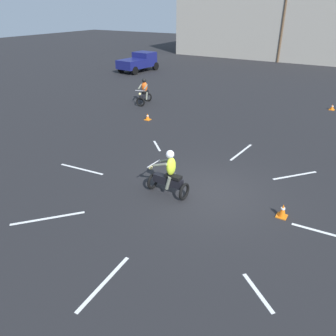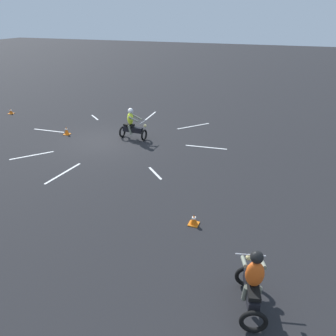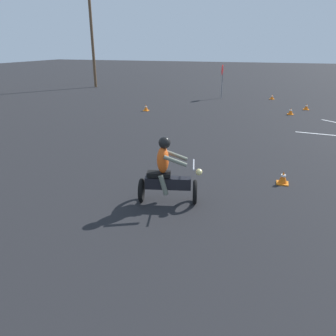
{
  "view_description": "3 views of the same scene",
  "coord_description": "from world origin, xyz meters",
  "px_view_note": "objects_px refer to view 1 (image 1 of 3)",
  "views": [
    {
      "loc": [
        3.71,
        -9.23,
        5.9
      ],
      "look_at": [
        -1.3,
        -0.83,
        1.0
      ],
      "focal_mm": 35.0,
      "sensor_mm": 36.0,
      "label": 1
    },
    {
      "loc": [
        -8.64,
        13.92,
        6.1
      ],
      "look_at": [
        -4.92,
        3.7,
        0.9
      ],
      "focal_mm": 35.0,
      "sensor_mm": 36.0,
      "label": 2
    },
    {
      "loc": [
        -15.4,
        6.02,
        3.63
      ],
      "look_at": [
        -8.54,
        8.23,
        0.9
      ],
      "focal_mm": 35.0,
      "sensor_mm": 36.0,
      "label": 3
    }
  ],
  "objects_px": {
    "motorcycle_rider_foreground": "(169,176)",
    "traffic_cone_mid_center": "(283,211)",
    "traffic_cone_near_left": "(148,117)",
    "traffic_cone_mid_left": "(332,107)",
    "pickup_truck": "(139,62)",
    "utility_pole_far": "(283,21)",
    "motorcycle_rider_background": "(144,93)"
  },
  "relations": [
    {
      "from": "traffic_cone_near_left",
      "to": "traffic_cone_mid_left",
      "type": "bearing_deg",
      "value": 40.67
    },
    {
      "from": "traffic_cone_near_left",
      "to": "traffic_cone_mid_left",
      "type": "height_order",
      "value": "traffic_cone_near_left"
    },
    {
      "from": "traffic_cone_near_left",
      "to": "pickup_truck",
      "type": "bearing_deg",
      "value": 127.24
    },
    {
      "from": "motorcycle_rider_background",
      "to": "traffic_cone_mid_left",
      "type": "height_order",
      "value": "motorcycle_rider_background"
    },
    {
      "from": "motorcycle_rider_foreground",
      "to": "traffic_cone_near_left",
      "type": "bearing_deg",
      "value": 42.14
    },
    {
      "from": "traffic_cone_mid_left",
      "to": "pickup_truck",
      "type": "bearing_deg",
      "value": 165.84
    },
    {
      "from": "pickup_truck",
      "to": "traffic_cone_mid_center",
      "type": "xyz_separation_m",
      "value": [
        18.06,
        -17.81,
        -0.71
      ]
    },
    {
      "from": "traffic_cone_near_left",
      "to": "utility_pole_far",
      "type": "relative_size",
      "value": 0.04
    },
    {
      "from": "traffic_cone_mid_center",
      "to": "traffic_cone_near_left",
      "type": "bearing_deg",
      "value": 147.1
    },
    {
      "from": "motorcycle_rider_foreground",
      "to": "traffic_cone_mid_center",
      "type": "distance_m",
      "value": 3.79
    },
    {
      "from": "pickup_truck",
      "to": "traffic_cone_near_left",
      "type": "xyz_separation_m",
      "value": [
        9.16,
        -12.05,
        -0.75
      ]
    },
    {
      "from": "motorcycle_rider_background",
      "to": "pickup_truck",
      "type": "xyz_separation_m",
      "value": [
        -7.08,
        9.34,
        0.2
      ]
    },
    {
      "from": "traffic_cone_mid_left",
      "to": "utility_pole_far",
      "type": "bearing_deg",
      "value": 114.11
    },
    {
      "from": "motorcycle_rider_background",
      "to": "utility_pole_far",
      "type": "relative_size",
      "value": 0.19
    },
    {
      "from": "traffic_cone_mid_center",
      "to": "traffic_cone_mid_left",
      "type": "height_order",
      "value": "traffic_cone_mid_center"
    },
    {
      "from": "traffic_cone_mid_left",
      "to": "utility_pole_far",
      "type": "distance_m",
      "value": 19.3
    },
    {
      "from": "pickup_truck",
      "to": "traffic_cone_mid_left",
      "type": "bearing_deg",
      "value": -8.09
    },
    {
      "from": "motorcycle_rider_background",
      "to": "traffic_cone_mid_center",
      "type": "xyz_separation_m",
      "value": [
        10.98,
        -8.47,
        -0.51
      ]
    },
    {
      "from": "motorcycle_rider_foreground",
      "to": "pickup_truck",
      "type": "bearing_deg",
      "value": 40.92
    },
    {
      "from": "pickup_truck",
      "to": "traffic_cone_near_left",
      "type": "relative_size",
      "value": 12.02
    },
    {
      "from": "motorcycle_rider_foreground",
      "to": "utility_pole_far",
      "type": "bearing_deg",
      "value": 10.58
    },
    {
      "from": "motorcycle_rider_foreground",
      "to": "traffic_cone_mid_left",
      "type": "xyz_separation_m",
      "value": [
        3.57,
        13.92,
        -0.56
      ]
    },
    {
      "from": "pickup_truck",
      "to": "traffic_cone_mid_center",
      "type": "relative_size",
      "value": 9.69
    },
    {
      "from": "traffic_cone_mid_left",
      "to": "traffic_cone_mid_center",
      "type": "bearing_deg",
      "value": -89.42
    },
    {
      "from": "motorcycle_rider_foreground",
      "to": "traffic_cone_near_left",
      "type": "distance_m",
      "value": 8.25
    },
    {
      "from": "traffic_cone_near_left",
      "to": "utility_pole_far",
      "type": "bearing_deg",
      "value": 87.54
    },
    {
      "from": "motorcycle_rider_background",
      "to": "traffic_cone_near_left",
      "type": "xyz_separation_m",
      "value": [
        2.08,
        -2.71,
        -0.55
      ]
    },
    {
      "from": "motorcycle_rider_background",
      "to": "traffic_cone_mid_left",
      "type": "distance_m",
      "value": 11.88
    },
    {
      "from": "traffic_cone_near_left",
      "to": "traffic_cone_mid_center",
      "type": "bearing_deg",
      "value": -32.9
    },
    {
      "from": "traffic_cone_mid_left",
      "to": "utility_pole_far",
      "type": "relative_size",
      "value": 0.04
    },
    {
      "from": "motorcycle_rider_background",
      "to": "pickup_truck",
      "type": "distance_m",
      "value": 11.73
    },
    {
      "from": "traffic_cone_near_left",
      "to": "traffic_cone_mid_center",
      "type": "relative_size",
      "value": 0.81
    }
  ]
}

